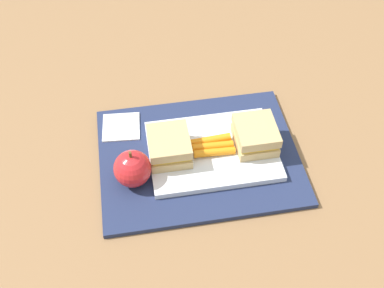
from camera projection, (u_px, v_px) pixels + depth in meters
The scene contains 8 objects.
ground_plane at pixel (199, 158), 0.87m from camera, with size 2.40×2.40×0.00m, color olive.
lunchbag_mat at pixel (199, 156), 0.87m from camera, with size 0.36×0.28×0.01m, color navy.
food_tray at pixel (212, 151), 0.86m from camera, with size 0.23×0.17×0.01m, color white.
sandwich_half_left at pixel (255, 135), 0.85m from camera, with size 0.07×0.08×0.04m.
sandwich_half_right at pixel (169, 146), 0.83m from camera, with size 0.07×0.08×0.04m.
carrot_sticks_bundle at pixel (212, 146), 0.85m from camera, with size 0.08×0.04×0.02m.
apple at pixel (132, 169), 0.80m from camera, with size 0.06×0.06×0.08m.
paper_napkin at pixel (121, 127), 0.91m from camera, with size 0.07×0.07×0.00m, color white.
Camera 1 is at (0.10, 0.53, 0.68)m, focal length 44.34 mm.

